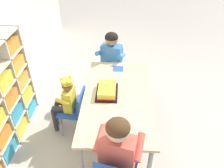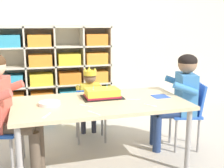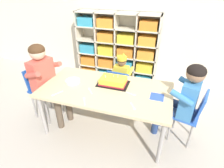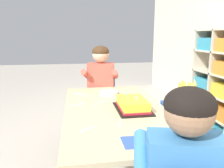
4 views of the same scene
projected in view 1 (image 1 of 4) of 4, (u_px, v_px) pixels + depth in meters
name	position (u px, v px, depth m)	size (l,w,h in m)	color
ground	(117.00, 131.00, 2.96)	(16.00, 16.00, 0.00)	#BCB2A3
activity_table	(118.00, 99.00, 2.63)	(1.52, 0.80, 0.61)	#D1B789
classroom_chair_blue	(75.00, 108.00, 2.79)	(0.38, 0.33, 0.61)	#1E4CA8
child_with_crown	(66.00, 98.00, 2.71)	(0.31, 0.31, 0.83)	yellow
adult_helper_seated	(119.00, 149.00, 1.93)	(0.47, 0.45, 1.07)	#D15647
classroom_chair_guest_side	(113.00, 66.00, 3.52)	(0.38, 0.37, 0.69)	blue
guest_at_table_side	(110.00, 59.00, 3.32)	(0.47, 0.45, 0.99)	#3D7FBC
birthday_cake_on_tray	(107.00, 90.00, 2.63)	(0.37, 0.25, 0.12)	black
paper_plate_stack	(115.00, 122.00, 2.24)	(0.18, 0.18, 0.03)	white
paper_napkin_square	(118.00, 69.00, 3.08)	(0.15, 0.15, 0.00)	#3356B7
fork_at_table_front_edge	(126.00, 105.00, 2.47)	(0.10, 0.11, 0.00)	white
fork_scattered_mid_table	(120.00, 80.00, 2.86)	(0.13, 0.06, 0.00)	white
fork_near_child_seat	(137.00, 78.00, 2.90)	(0.08, 0.11, 0.00)	white
fork_near_cake_tray	(144.00, 128.00, 2.20)	(0.08, 0.13, 0.00)	white
fork_beside_plate_stack	(144.00, 104.00, 2.48)	(0.08, 0.13, 0.00)	white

